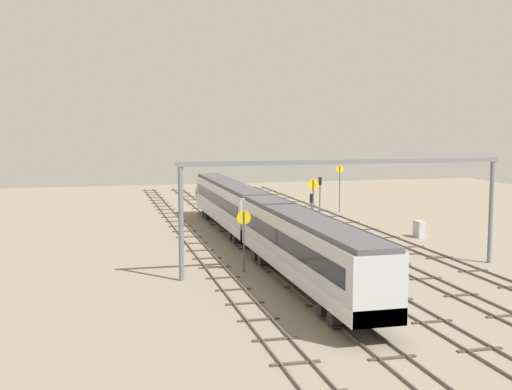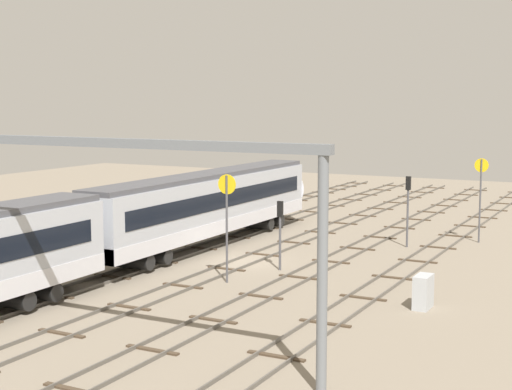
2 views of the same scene
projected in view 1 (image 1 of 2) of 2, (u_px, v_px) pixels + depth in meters
The scene contains 14 objects.
ground_plane at pixel (281, 233), 65.54m from camera, with size 108.85×108.85×0.00m, color gray.
track_near_foreground at pixel (367, 229), 67.74m from camera, with size 92.85×2.40×0.16m.
track_second_near at pixel (325, 231), 66.64m from camera, with size 92.85×2.40×0.16m.
track_middle at pixel (281, 233), 65.53m from camera, with size 92.85×2.40×0.16m.
track_with_train at pixel (236, 235), 64.43m from camera, with size 92.85×2.40×0.16m.
track_far_background at pixel (189, 237), 63.32m from camera, with size 92.85×2.40×0.16m.
train at pixel (256, 221), 56.01m from camera, with size 50.40×3.24×4.80m.
overhead_gantry at pixel (346, 183), 48.25m from camera, with size 0.40×24.93×8.34m.
speed_sign_near_foreground at pixel (244, 230), 48.40m from camera, with size 0.14×1.06×4.59m.
speed_sign_mid_trackside at pixel (313, 200), 60.61m from camera, with size 0.14×1.06×5.84m.
speed_sign_far_trackside at pixel (340, 182), 80.42m from camera, with size 0.14×0.94×5.81m.
signal_light_trackside_approach at pixel (311, 207), 64.93m from camera, with size 0.31×0.32×4.02m.
signal_light_trackside_departure at pixel (320, 191), 75.78m from camera, with size 0.31×0.32×4.75m.
relay_cabinet at pixel (419, 229), 63.32m from camera, with size 1.35×0.70×1.59m.
Camera 1 is at (-62.21, 18.00, 11.04)m, focal length 46.19 mm.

